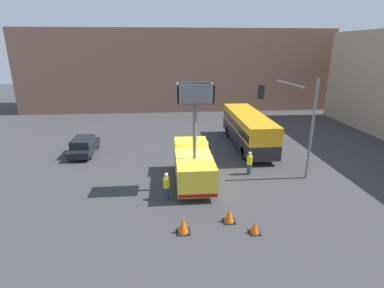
{
  "coord_description": "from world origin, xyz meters",
  "views": [
    {
      "loc": [
        -1.89,
        -18.94,
        8.92
      ],
      "look_at": [
        -0.17,
        0.73,
        2.47
      ],
      "focal_mm": 28.0,
      "sensor_mm": 36.0,
      "label": 1
    }
  ],
  "objects_px": {
    "traffic_cone_near_truck": "(255,227)",
    "parked_car_curbside": "(84,146)",
    "utility_truck": "(193,162)",
    "road_worker_near_truck": "(167,186)",
    "traffic_light_pole": "(296,114)",
    "traffic_cone_far_side": "(229,216)",
    "city_bus": "(248,127)",
    "road_worker_directing": "(249,163)",
    "traffic_cone_mid_road": "(183,226)"
  },
  "relations": [
    {
      "from": "city_bus",
      "to": "traffic_cone_near_truck",
      "type": "distance_m",
      "value": 13.98
    },
    {
      "from": "road_worker_near_truck",
      "to": "traffic_cone_far_side",
      "type": "distance_m",
      "value": 4.34
    },
    {
      "from": "traffic_cone_mid_road",
      "to": "traffic_cone_far_side",
      "type": "height_order",
      "value": "traffic_cone_mid_road"
    },
    {
      "from": "traffic_cone_mid_road",
      "to": "parked_car_curbside",
      "type": "bearing_deg",
      "value": 122.7
    },
    {
      "from": "road_worker_directing",
      "to": "parked_car_curbside",
      "type": "xyz_separation_m",
      "value": [
        -13.1,
        5.46,
        -0.12
      ]
    },
    {
      "from": "utility_truck",
      "to": "parked_car_curbside",
      "type": "relative_size",
      "value": 1.49
    },
    {
      "from": "road_worker_directing",
      "to": "traffic_cone_mid_road",
      "type": "xyz_separation_m",
      "value": [
        -5.22,
        -6.8,
        -0.49
      ]
    },
    {
      "from": "utility_truck",
      "to": "traffic_cone_far_side",
      "type": "distance_m",
      "value": 5.36
    },
    {
      "from": "traffic_cone_near_truck",
      "to": "road_worker_near_truck",
      "type": "bearing_deg",
      "value": 138.24
    },
    {
      "from": "road_worker_directing",
      "to": "traffic_cone_far_side",
      "type": "height_order",
      "value": "road_worker_directing"
    },
    {
      "from": "road_worker_near_truck",
      "to": "utility_truck",
      "type": "bearing_deg",
      "value": -164.96
    },
    {
      "from": "city_bus",
      "to": "traffic_light_pole",
      "type": "xyz_separation_m",
      "value": [
        1.06,
        -7.42,
        2.86
      ]
    },
    {
      "from": "traffic_cone_near_truck",
      "to": "parked_car_curbside",
      "type": "distance_m",
      "value": 17.05
    },
    {
      "from": "utility_truck",
      "to": "road_worker_near_truck",
      "type": "bearing_deg",
      "value": -128.93
    },
    {
      "from": "utility_truck",
      "to": "traffic_cone_mid_road",
      "type": "xyz_separation_m",
      "value": [
        -1.03,
        -5.8,
        -1.09
      ]
    },
    {
      "from": "traffic_cone_far_side",
      "to": "utility_truck",
      "type": "bearing_deg",
      "value": 106.22
    },
    {
      "from": "road_worker_near_truck",
      "to": "traffic_cone_mid_road",
      "type": "distance_m",
      "value": 3.65
    },
    {
      "from": "road_worker_directing",
      "to": "traffic_cone_near_truck",
      "type": "xyz_separation_m",
      "value": [
        -1.66,
        -7.17,
        -0.55
      ]
    },
    {
      "from": "road_worker_near_truck",
      "to": "road_worker_directing",
      "type": "xyz_separation_m",
      "value": [
        6.02,
        3.27,
        0.0
      ]
    },
    {
      "from": "road_worker_near_truck",
      "to": "traffic_cone_mid_road",
      "type": "xyz_separation_m",
      "value": [
        0.8,
        -3.53,
        -0.49
      ]
    },
    {
      "from": "city_bus",
      "to": "traffic_cone_far_side",
      "type": "height_order",
      "value": "city_bus"
    },
    {
      "from": "traffic_light_pole",
      "to": "road_worker_near_truck",
      "type": "distance_m",
      "value": 9.69
    },
    {
      "from": "traffic_light_pole",
      "to": "traffic_cone_far_side",
      "type": "xyz_separation_m",
      "value": [
        -5.33,
        -4.99,
        -4.31
      ]
    },
    {
      "from": "parked_car_curbside",
      "to": "road_worker_near_truck",
      "type": "bearing_deg",
      "value": -50.98
    },
    {
      "from": "road_worker_near_truck",
      "to": "traffic_cone_far_side",
      "type": "relative_size",
      "value": 2.27
    },
    {
      "from": "traffic_cone_near_truck",
      "to": "parked_car_curbside",
      "type": "relative_size",
      "value": 0.14
    },
    {
      "from": "road_worker_directing",
      "to": "traffic_cone_near_truck",
      "type": "distance_m",
      "value": 7.38
    },
    {
      "from": "traffic_light_pole",
      "to": "traffic_cone_near_truck",
      "type": "height_order",
      "value": "traffic_light_pole"
    },
    {
      "from": "utility_truck",
      "to": "road_worker_directing",
      "type": "xyz_separation_m",
      "value": [
        4.19,
        1.01,
        -0.6
      ]
    },
    {
      "from": "parked_car_curbside",
      "to": "city_bus",
      "type": "bearing_deg",
      "value": 3.52
    },
    {
      "from": "road_worker_directing",
      "to": "traffic_light_pole",
      "type": "bearing_deg",
      "value": -117.86
    },
    {
      "from": "traffic_light_pole",
      "to": "traffic_cone_mid_road",
      "type": "height_order",
      "value": "traffic_light_pole"
    },
    {
      "from": "utility_truck",
      "to": "parked_car_curbside",
      "type": "bearing_deg",
      "value": 144.01
    },
    {
      "from": "city_bus",
      "to": "road_worker_directing",
      "type": "xyz_separation_m",
      "value": [
        -1.54,
        -6.36,
        -0.95
      ]
    },
    {
      "from": "city_bus",
      "to": "traffic_cone_far_side",
      "type": "relative_size",
      "value": 13.62
    },
    {
      "from": "city_bus",
      "to": "traffic_cone_mid_road",
      "type": "relative_size",
      "value": 13.1
    },
    {
      "from": "traffic_cone_mid_road",
      "to": "road_worker_directing",
      "type": "bearing_deg",
      "value": 52.48
    },
    {
      "from": "city_bus",
      "to": "road_worker_directing",
      "type": "distance_m",
      "value": 6.62
    },
    {
      "from": "road_worker_directing",
      "to": "parked_car_curbside",
      "type": "relative_size",
      "value": 0.38
    },
    {
      "from": "city_bus",
      "to": "traffic_light_pole",
      "type": "height_order",
      "value": "traffic_light_pole"
    },
    {
      "from": "utility_truck",
      "to": "traffic_cone_near_truck",
      "type": "relative_size",
      "value": 10.31
    },
    {
      "from": "utility_truck",
      "to": "traffic_cone_near_truck",
      "type": "bearing_deg",
      "value": -67.63
    },
    {
      "from": "traffic_cone_near_truck",
      "to": "traffic_cone_far_side",
      "type": "relative_size",
      "value": 0.87
    },
    {
      "from": "traffic_light_pole",
      "to": "traffic_cone_far_side",
      "type": "height_order",
      "value": "traffic_light_pole"
    },
    {
      "from": "traffic_light_pole",
      "to": "road_worker_directing",
      "type": "distance_m",
      "value": 4.73
    },
    {
      "from": "city_bus",
      "to": "parked_car_curbside",
      "type": "xyz_separation_m",
      "value": [
        -14.64,
        -0.9,
        -1.07
      ]
    },
    {
      "from": "road_worker_near_truck",
      "to": "traffic_cone_near_truck",
      "type": "bearing_deg",
      "value": 102.22
    },
    {
      "from": "road_worker_directing",
      "to": "parked_car_curbside",
      "type": "height_order",
      "value": "road_worker_directing"
    },
    {
      "from": "road_worker_directing",
      "to": "traffic_cone_far_side",
      "type": "relative_size",
      "value": 2.27
    },
    {
      "from": "traffic_cone_mid_road",
      "to": "parked_car_curbside",
      "type": "xyz_separation_m",
      "value": [
        -7.88,
        12.27,
        0.37
      ]
    }
  ]
}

